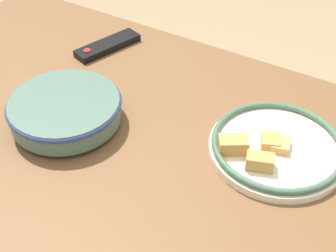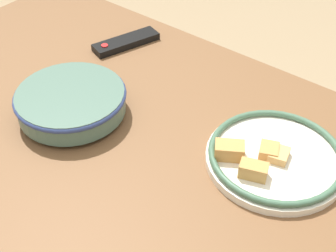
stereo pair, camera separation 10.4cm
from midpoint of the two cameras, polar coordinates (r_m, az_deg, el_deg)
dining_table at (r=1.11m, az=-6.02°, el=-5.04°), size 1.56×0.89×0.77m
noodle_bowl at (r=1.11m, az=-15.06°, el=1.83°), size 0.26×0.26×0.07m
food_plate at (r=1.02m, az=10.15°, el=-2.69°), size 0.30×0.30×0.05m
tv_remote at (r=1.37m, az=-9.56°, el=9.58°), size 0.11×0.20×0.02m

